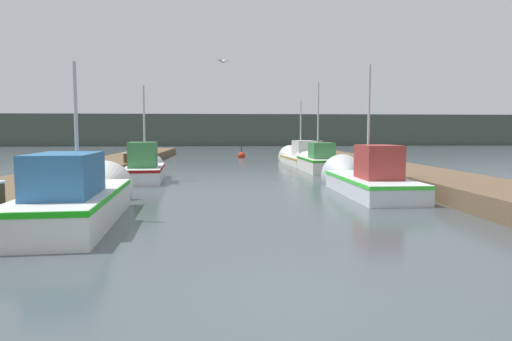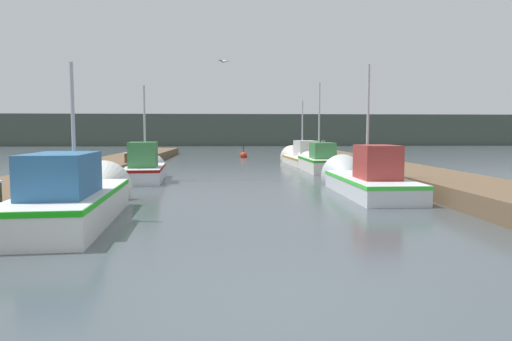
# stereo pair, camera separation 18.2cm
# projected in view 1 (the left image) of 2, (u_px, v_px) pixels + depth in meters

# --- Properties ---
(ground_plane) EXTENTS (200.00, 200.00, 0.00)m
(ground_plane) POSITION_uv_depth(u_px,v_px,m) (287.00, 303.00, 5.14)
(ground_plane) COLOR #424C51
(dock_left) EXTENTS (2.72, 40.00, 0.52)m
(dock_left) POSITION_uv_depth(u_px,v_px,m) (98.00, 169.00, 20.59)
(dock_left) COLOR brown
(dock_left) RESTS_ON ground_plane
(dock_right) EXTENTS (2.72, 40.00, 0.52)m
(dock_right) POSITION_uv_depth(u_px,v_px,m) (375.00, 167.00, 21.46)
(dock_right) COLOR brown
(dock_right) RESTS_ON ground_plane
(distant_shore_ridge) EXTENTS (120.00, 16.00, 4.34)m
(distant_shore_ridge) POSITION_uv_depth(u_px,v_px,m) (229.00, 130.00, 69.67)
(distant_shore_ridge) COLOR #424C42
(distant_shore_ridge) RESTS_ON ground_plane
(fishing_boat_0) EXTENTS (2.03, 6.05, 3.85)m
(fishing_boat_0) POSITION_uv_depth(u_px,v_px,m) (81.00, 196.00, 10.12)
(fishing_boat_0) COLOR silver
(fishing_boat_0) RESTS_ON ground_plane
(fishing_boat_1) EXTENTS (1.76, 5.84, 4.51)m
(fishing_boat_1) POSITION_uv_depth(u_px,v_px,m) (364.00, 179.00, 14.58)
(fishing_boat_1) COLOR silver
(fishing_boat_1) RESTS_ON ground_plane
(fishing_boat_2) EXTENTS (1.77, 4.89, 4.12)m
(fishing_boat_2) POSITION_uv_depth(u_px,v_px,m) (145.00, 168.00, 18.37)
(fishing_boat_2) COLOR silver
(fishing_boat_2) RESTS_ON ground_plane
(fishing_boat_3) EXTENTS (1.56, 5.30, 4.72)m
(fishing_boat_3) POSITION_uv_depth(u_px,v_px,m) (316.00, 161.00, 23.06)
(fishing_boat_3) COLOR silver
(fishing_boat_3) RESTS_ON ground_plane
(fishing_boat_4) EXTENTS (2.01, 6.04, 4.36)m
(fishing_boat_4) POSITION_uv_depth(u_px,v_px,m) (299.00, 157.00, 27.72)
(fishing_boat_4) COLOR silver
(fishing_boat_4) RESTS_ON ground_plane
(mooring_piling_0) EXTENTS (0.32, 0.32, 0.98)m
(mooring_piling_0) POSITION_uv_depth(u_px,v_px,m) (127.00, 163.00, 20.73)
(mooring_piling_0) COLOR #473523
(mooring_piling_0) RESTS_ON ground_plane
(mooring_piling_1) EXTENTS (0.24, 0.24, 1.38)m
(mooring_piling_1) POSITION_uv_depth(u_px,v_px,m) (321.00, 152.00, 27.96)
(mooring_piling_1) COLOR #473523
(mooring_piling_1) RESTS_ON ground_plane
(mooring_piling_3) EXTENTS (0.28, 0.28, 0.98)m
(mooring_piling_3) POSITION_uv_depth(u_px,v_px,m) (364.00, 167.00, 18.79)
(mooring_piling_3) COLOR #473523
(mooring_piling_3) RESTS_ON ground_plane
(channel_buoy) EXTENTS (0.55, 0.55, 1.05)m
(channel_buoy) POSITION_uv_depth(u_px,v_px,m) (241.00, 155.00, 34.20)
(channel_buoy) COLOR red
(channel_buoy) RESTS_ON ground_plane
(seagull_lead) EXTENTS (0.51, 0.42, 0.12)m
(seagull_lead) POSITION_uv_depth(u_px,v_px,m) (223.00, 61.00, 19.10)
(seagull_lead) COLOR white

